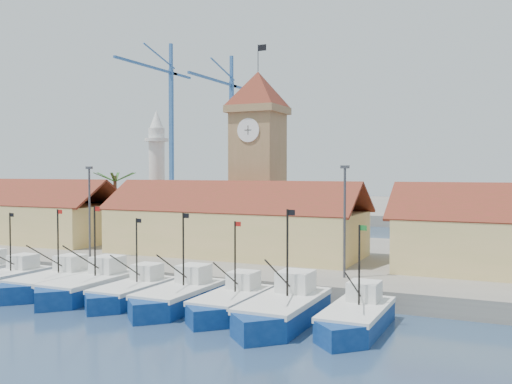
% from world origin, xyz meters
% --- Properties ---
extents(ground, '(400.00, 400.00, 0.00)m').
position_xyz_m(ground, '(0.00, 0.00, 0.00)').
color(ground, '#1D354D').
rests_on(ground, ground).
extents(quay, '(140.00, 32.00, 1.50)m').
position_xyz_m(quay, '(0.00, 24.00, 0.75)').
color(quay, gray).
rests_on(quay, ground).
extents(terminal, '(240.00, 80.00, 2.00)m').
position_xyz_m(terminal, '(0.00, 110.00, 1.00)').
color(terminal, gray).
rests_on(terminal, ground).
extents(boat_1, '(3.31, 9.06, 6.86)m').
position_xyz_m(boat_1, '(-13.17, 2.45, 0.71)').
color(boat_1, navy).
rests_on(boat_1, ground).
extents(boat_2, '(3.50, 9.60, 7.26)m').
position_xyz_m(boat_2, '(-8.33, 3.00, 0.75)').
color(boat_2, navy).
rests_on(boat_2, ground).
extents(boat_3, '(3.69, 10.11, 7.65)m').
position_xyz_m(boat_3, '(-4.34, 2.84, 0.79)').
color(boat_3, navy).
rests_on(boat_3, ground).
extents(boat_4, '(3.27, 8.97, 6.78)m').
position_xyz_m(boat_4, '(-0.24, 2.95, 0.70)').
color(boat_4, navy).
rests_on(boat_4, ground).
extents(boat_5, '(3.55, 9.73, 7.36)m').
position_xyz_m(boat_5, '(4.07, 2.76, 0.76)').
color(boat_5, navy).
rests_on(boat_5, ground).
extents(boat_6, '(3.32, 9.08, 6.87)m').
position_xyz_m(boat_6, '(8.34, 2.88, 0.71)').
color(boat_6, navy).
rests_on(boat_6, ground).
extents(boat_7, '(3.84, 10.51, 7.95)m').
position_xyz_m(boat_7, '(12.62, 2.04, 0.82)').
color(boat_7, navy).
rests_on(boat_7, ground).
extents(boat_8, '(3.39, 9.28, 7.02)m').
position_xyz_m(boat_8, '(17.43, 2.47, 0.73)').
color(boat_8, navy).
rests_on(boat_8, ground).
extents(hall_left, '(31.20, 10.13, 7.61)m').
position_xyz_m(hall_left, '(-32.00, 20.00, 3.99)').
color(hall_left, '#EAC380').
rests_on(hall_left, quay).
extents(hall_center, '(27.04, 10.13, 7.61)m').
position_xyz_m(hall_center, '(0.00, 20.00, 3.99)').
color(hall_center, '#EAC380').
rests_on(hall_center, quay).
extents(clock_tower, '(5.80, 5.80, 22.70)m').
position_xyz_m(clock_tower, '(0.00, 26.00, 11.96)').
color(clock_tower, '#A07952').
rests_on(clock_tower, quay).
extents(minaret, '(3.00, 3.00, 16.30)m').
position_xyz_m(minaret, '(-15.00, 28.00, 9.73)').
color(minaret, silver).
rests_on(minaret, quay).
extents(palm_tree, '(5.60, 5.03, 8.39)m').
position_xyz_m(palm_tree, '(-20.00, 26.00, 6.25)').
color(palm_tree, brown).
rests_on(palm_tree, quay).
extents(lamp_posts, '(80.70, 0.25, 9.03)m').
position_xyz_m(lamp_posts, '(0.50, 12.00, 6.48)').
color(lamp_posts, '#3F3F44').
rests_on(lamp_posts, quay).
extents(crane_blue_far, '(1.00, 34.50, 43.30)m').
position_xyz_m(crane_blue_far, '(-61.03, 100.36, 26.18)').
color(crane_blue_far, '#335F9C').
rests_on(crane_blue_far, terminal).
extents(crane_blue_near, '(1.00, 32.59, 39.71)m').
position_xyz_m(crane_blue_near, '(-45.30, 106.54, 24.03)').
color(crane_blue_near, '#335F9C').
rests_on(crane_blue_near, terminal).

